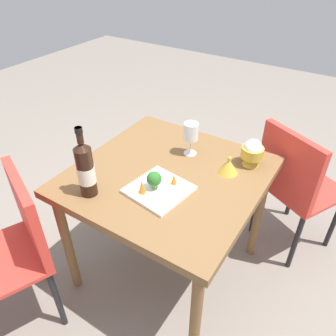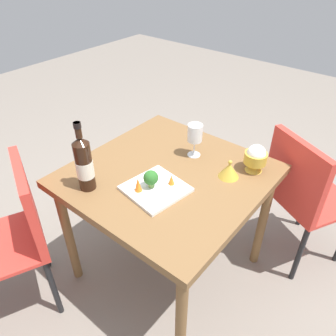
% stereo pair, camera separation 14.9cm
% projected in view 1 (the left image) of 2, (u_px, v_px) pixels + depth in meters
% --- Properties ---
extents(ground_plane, '(8.00, 8.00, 0.00)m').
position_uv_depth(ground_plane, '(168.00, 267.00, 2.03)').
color(ground_plane, gray).
extents(dining_table, '(0.89, 0.89, 0.72)m').
position_uv_depth(dining_table, '(168.00, 186.00, 1.66)').
color(dining_table, brown).
rests_on(dining_table, ground_plane).
extents(chair_near_window, '(0.53, 0.53, 0.85)m').
position_uv_depth(chair_near_window, '(17.00, 239.00, 1.52)').
color(chair_near_window, red).
rests_on(chair_near_window, ground_plane).
extents(chair_by_wall, '(0.54, 0.54, 0.85)m').
position_uv_depth(chair_by_wall, '(293.00, 180.00, 1.87)').
color(chair_by_wall, red).
rests_on(chair_by_wall, ground_plane).
extents(wine_bottle, '(0.08, 0.08, 0.34)m').
position_uv_depth(wine_bottle, '(86.00, 169.00, 1.41)').
color(wine_bottle, black).
rests_on(wine_bottle, dining_table).
extents(wine_glass, '(0.08, 0.08, 0.18)m').
position_uv_depth(wine_glass, '(191.00, 132.00, 1.67)').
color(wine_glass, white).
rests_on(wine_glass, dining_table).
extents(rice_bowl, '(0.11, 0.11, 0.14)m').
position_uv_depth(rice_bowl, '(252.00, 152.00, 1.62)').
color(rice_bowl, gold).
rests_on(rice_bowl, dining_table).
extents(rice_bowl_lid, '(0.10, 0.10, 0.09)m').
position_uv_depth(rice_bowl_lid, '(228.00, 166.00, 1.59)').
color(rice_bowl_lid, gold).
rests_on(rice_bowl_lid, dining_table).
extents(serving_plate, '(0.28, 0.28, 0.02)m').
position_uv_depth(serving_plate, '(159.00, 190.00, 1.49)').
color(serving_plate, white).
rests_on(serving_plate, dining_table).
extents(broccoli_floret, '(0.07, 0.07, 0.09)m').
position_uv_depth(broccoli_floret, '(154.00, 179.00, 1.46)').
color(broccoli_floret, '#729E4C').
rests_on(broccoli_floret, serving_plate).
extents(carrot_garnish_left, '(0.03, 0.03, 0.05)m').
position_uv_depth(carrot_garnish_left, '(174.00, 179.00, 1.50)').
color(carrot_garnish_left, orange).
rests_on(carrot_garnish_left, serving_plate).
extents(carrot_garnish_right, '(0.03, 0.03, 0.07)m').
position_uv_depth(carrot_garnish_right, '(142.00, 186.00, 1.44)').
color(carrot_garnish_right, orange).
rests_on(carrot_garnish_right, serving_plate).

